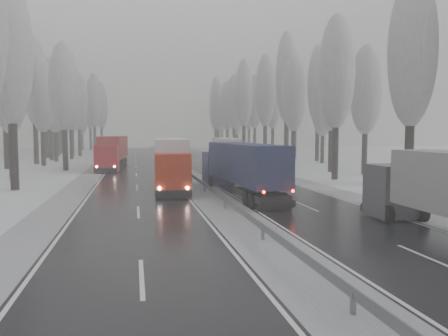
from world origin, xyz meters
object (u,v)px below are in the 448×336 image
object	(u,v)px
truck_red_white	(171,159)
truck_red_red	(113,150)
truck_cream_box	(224,152)
box_truck_distant	(169,147)
truck_blue_box	(240,165)

from	to	relation	value
truck_red_white	truck_red_red	distance (m)	21.94
truck_cream_box	truck_red_white	bearing A→B (deg)	-110.40
truck_cream_box	truck_red_red	distance (m)	14.94
truck_cream_box	box_truck_distant	size ratio (longest dim) A/B	2.14
truck_red_red	truck_cream_box	bearing A→B (deg)	-18.31
box_truck_distant	truck_red_white	xyz separation A→B (m)	(-5.10, -66.75, 1.03)
truck_blue_box	truck_cream_box	bearing A→B (deg)	78.02
truck_blue_box	truck_cream_box	distance (m)	22.36
box_truck_distant	truck_red_white	bearing A→B (deg)	-96.53
box_truck_distant	truck_red_red	size ratio (longest dim) A/B	0.45
truck_blue_box	truck_red_red	distance (m)	29.57
truck_red_white	box_truck_distant	bearing A→B (deg)	89.19
truck_red_red	truck_red_white	bearing A→B (deg)	-70.97
truck_red_white	truck_red_red	xyz separation A→B (m)	(-5.90, 21.13, 0.05)
box_truck_distant	truck_red_red	xyz separation A→B (m)	(-11.00, -45.62, 1.09)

